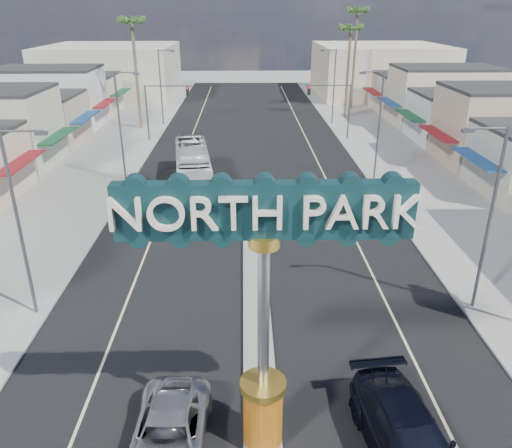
{
  "coord_description": "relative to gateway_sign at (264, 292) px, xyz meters",
  "views": [
    {
      "loc": [
        -0.54,
        -10.56,
        13.57
      ],
      "look_at": [
        0.02,
        11.9,
        3.79
      ],
      "focal_mm": 35.0,
      "sensor_mm": 36.0,
      "label": 1
    }
  ],
  "objects": [
    {
      "name": "ground",
      "position": [
        0.0,
        28.02,
        -5.93
      ],
      "size": [
        160.0,
        160.0,
        0.0
      ],
      "primitive_type": "plane",
      "color": "gray",
      "rests_on": "ground"
    },
    {
      "name": "road",
      "position": [
        0.0,
        28.02,
        -5.92
      ],
      "size": [
        20.0,
        120.0,
        0.01
      ],
      "primitive_type": "cube",
      "color": "black",
      "rests_on": "ground"
    },
    {
      "name": "median_island",
      "position": [
        0.0,
        12.02,
        -5.85
      ],
      "size": [
        1.3,
        30.0,
        0.16
      ],
      "primitive_type": "cube",
      "color": "gray",
      "rests_on": "ground"
    },
    {
      "name": "sidewalk_left",
      "position": [
        -14.0,
        28.02,
        -5.87
      ],
      "size": [
        8.0,
        120.0,
        0.12
      ],
      "primitive_type": "cube",
      "color": "gray",
      "rests_on": "ground"
    },
    {
      "name": "sidewalk_right",
      "position": [
        14.0,
        28.02,
        -5.87
      ],
      "size": [
        8.0,
        120.0,
        0.12
      ],
      "primitive_type": "cube",
      "color": "gray",
      "rests_on": "ground"
    },
    {
      "name": "storefront_row_left",
      "position": [
        -24.0,
        41.02,
        -2.93
      ],
      "size": [
        12.0,
        42.0,
        6.0
      ],
      "primitive_type": "cube",
      "color": "beige",
      "rests_on": "ground"
    },
    {
      "name": "storefront_row_right",
      "position": [
        24.0,
        41.02,
        -2.93
      ],
      "size": [
        12.0,
        42.0,
        6.0
      ],
      "primitive_type": "cube",
      "color": "#B7B29E",
      "rests_on": "ground"
    },
    {
      "name": "backdrop_far_left",
      "position": [
        -22.0,
        73.02,
        -1.93
      ],
      "size": [
        20.0,
        20.0,
        8.0
      ],
      "primitive_type": "cube",
      "color": "#B7B29E",
      "rests_on": "ground"
    },
    {
      "name": "backdrop_far_right",
      "position": [
        22.0,
        73.02,
        -1.93
      ],
      "size": [
        20.0,
        20.0,
        8.0
      ],
      "primitive_type": "cube",
      "color": "beige",
      "rests_on": "ground"
    },
    {
      "name": "gateway_sign",
      "position": [
        0.0,
        0.0,
        0.0
      ],
      "size": [
        8.2,
        1.5,
        9.15
      ],
      "color": "#B0450D",
      "rests_on": "median_island"
    },
    {
      "name": "traffic_signal_left",
      "position": [
        -9.18,
        42.02,
        -1.65
      ],
      "size": [
        5.09,
        0.45,
        6.0
      ],
      "color": "#47474C",
      "rests_on": "ground"
    },
    {
      "name": "traffic_signal_right",
      "position": [
        9.18,
        42.02,
        -1.65
      ],
      "size": [
        5.09,
        0.45,
        6.0
      ],
      "color": "#47474C",
      "rests_on": "ground"
    },
    {
      "name": "streetlight_l_near",
      "position": [
        -10.43,
        8.02,
        -0.86
      ],
      "size": [
        2.03,
        0.22,
        9.0
      ],
      "color": "#47474C",
      "rests_on": "ground"
    },
    {
      "name": "streetlight_l_mid",
      "position": [
        -10.43,
        28.02,
        -0.86
      ],
      "size": [
        2.03,
        0.22,
        9.0
      ],
      "color": "#47474C",
      "rests_on": "ground"
    },
    {
      "name": "streetlight_l_far",
      "position": [
        -10.43,
        50.02,
        -0.86
      ],
      "size": [
        2.03,
        0.22,
        9.0
      ],
      "color": "#47474C",
      "rests_on": "ground"
    },
    {
      "name": "streetlight_r_near",
      "position": [
        10.43,
        8.02,
        -0.86
      ],
      "size": [
        2.03,
        0.22,
        9.0
      ],
      "color": "#47474C",
      "rests_on": "ground"
    },
    {
      "name": "streetlight_r_mid",
      "position": [
        10.43,
        28.02,
        -0.86
      ],
      "size": [
        2.03,
        0.22,
        9.0
      ],
      "color": "#47474C",
      "rests_on": "ground"
    },
    {
      "name": "streetlight_r_far",
      "position": [
        10.43,
        50.02,
        -0.86
      ],
      "size": [
        2.03,
        0.22,
        9.0
      ],
      "color": "#47474C",
      "rests_on": "ground"
    },
    {
      "name": "palm_left_far",
      "position": [
        -13.0,
        48.02,
        5.57
      ],
      "size": [
        2.6,
        2.6,
        13.1
      ],
      "color": "brown",
      "rests_on": "ground"
    },
    {
      "name": "palm_right_mid",
      "position": [
        13.0,
        54.02,
        4.67
      ],
      "size": [
        2.6,
        2.6,
        12.1
      ],
      "color": "brown",
      "rests_on": "ground"
    },
    {
      "name": "palm_right_far",
      "position": [
        15.0,
        60.02,
        6.46
      ],
      "size": [
        2.6,
        2.6,
        14.1
      ],
      "color": "brown",
      "rests_on": "ground"
    },
    {
      "name": "suv_left",
      "position": [
        -3.1,
        -0.37,
        -5.19
      ],
      "size": [
        2.59,
        5.39,
        1.48
      ],
      "primitive_type": "imported",
      "rotation": [
        0.0,
        0.0,
        -0.03
      ],
      "color": "#ACACB1",
      "rests_on": "ground"
    },
    {
      "name": "suv_right",
      "position": [
        4.62,
        -0.79,
        -5.04
      ],
      "size": [
        3.16,
        6.35,
        1.77
      ],
      "primitive_type": "imported",
      "rotation": [
        0.0,
        0.0,
        0.11
      ],
      "color": "black",
      "rests_on": "ground"
    },
    {
      "name": "car_parked_left",
      "position": [
        -7.59,
        19.03,
        -5.15
      ],
      "size": [
        2.44,
        4.8,
        1.56
      ],
      "primitive_type": "imported",
      "rotation": [
        0.0,
        0.0,
        0.13
      ],
      "color": "slate",
      "rests_on": "ground"
    },
    {
      "name": "city_bus",
      "position": [
        -4.78,
        27.23,
        -4.37
      ],
      "size": [
        4.03,
        11.4,
        3.11
      ],
      "primitive_type": "imported",
      "rotation": [
        0.0,
        0.0,
        0.13
      ],
      "color": "silver",
      "rests_on": "ground"
    }
  ]
}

